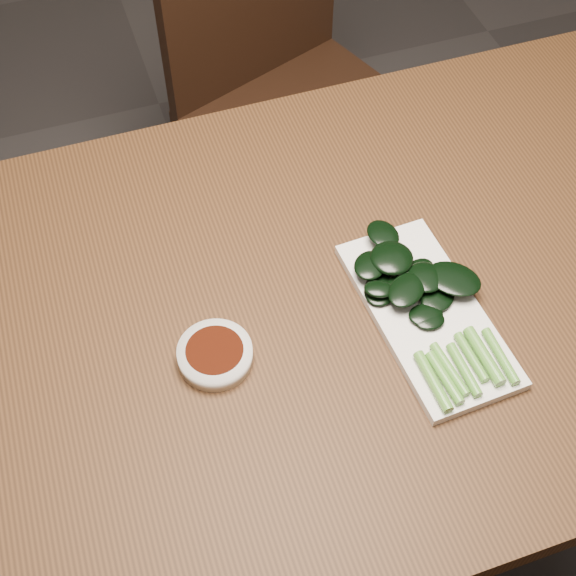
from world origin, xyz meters
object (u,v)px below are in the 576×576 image
at_px(table, 314,327).
at_px(chair_far, 290,89).
at_px(serving_plate, 427,314).
at_px(gai_lan, 422,295).
at_px(sauce_bowl, 215,355).

relative_size(table, chair_far, 1.57).
relative_size(serving_plate, gai_lan, 1.00).
bearing_deg(serving_plate, sauce_bowl, 174.81).
distance_m(serving_plate, gai_lan, 0.03).
bearing_deg(table, gai_lan, -25.19).
relative_size(chair_far, gai_lan, 2.98).
distance_m(table, serving_plate, 0.17).
height_order(table, sauce_bowl, sauce_bowl).
bearing_deg(serving_plate, chair_far, 84.23).
bearing_deg(table, serving_plate, -30.92).
distance_m(chair_far, serving_plate, 0.84).
relative_size(table, sauce_bowl, 14.70).
xyz_separation_m(table, sauce_bowl, (-0.15, -0.05, 0.08)).
relative_size(table, serving_plate, 4.70).
bearing_deg(chair_far, table, -126.91).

